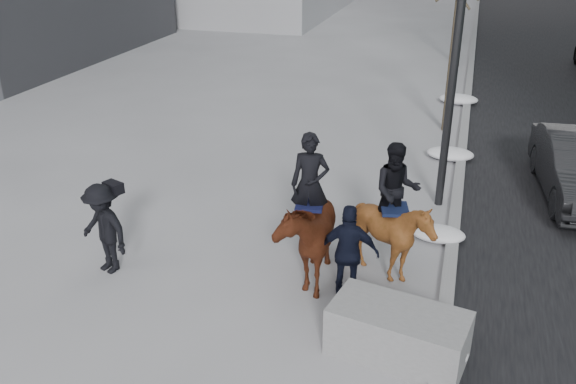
% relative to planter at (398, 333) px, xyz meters
% --- Properties ---
extents(ground, '(120.00, 120.00, 0.00)m').
position_rel_planter_xyz_m(ground, '(-2.35, 0.91, -0.40)').
color(ground, gray).
rests_on(ground, ground).
extents(curb, '(0.25, 90.00, 0.12)m').
position_rel_planter_xyz_m(curb, '(0.65, 10.91, -0.34)').
color(curb, gray).
rests_on(curb, ground).
extents(planter, '(2.17, 1.37, 0.81)m').
position_rel_planter_xyz_m(planter, '(0.00, 0.00, 0.00)').
color(planter, gray).
rests_on(planter, ground).
extents(tree_near, '(1.20, 1.20, 5.15)m').
position_rel_planter_xyz_m(tree_near, '(0.05, 11.00, 2.17)').
color(tree_near, '#352D1F').
rests_on(tree_near, ground).
extents(tree_far, '(1.20, 1.20, 4.67)m').
position_rel_planter_xyz_m(tree_far, '(0.05, 20.13, 1.93)').
color(tree_far, '#322A1E').
rests_on(tree_far, ground).
extents(mounted_left, '(1.26, 2.23, 2.73)m').
position_rel_planter_xyz_m(mounted_left, '(-1.88, 1.77, 0.61)').
color(mounted_left, '#49200E').
rests_on(mounted_left, ground).
extents(mounted_right, '(1.66, 1.79, 2.56)m').
position_rel_planter_xyz_m(mounted_right, '(-0.42, 2.22, 0.62)').
color(mounted_right, '#4C2D0F').
rests_on(mounted_right, ground).
extents(feeder, '(1.07, 0.91, 1.75)m').
position_rel_planter_xyz_m(feeder, '(-1.03, 1.34, 0.47)').
color(feeder, black).
rests_on(feeder, ground).
extents(camera_crew, '(1.29, 1.01, 1.75)m').
position_rel_planter_xyz_m(camera_crew, '(-5.51, 0.90, 0.48)').
color(camera_crew, black).
rests_on(camera_crew, ground).
extents(snow_piles, '(1.41, 14.85, 0.36)m').
position_rel_planter_xyz_m(snow_piles, '(0.35, 6.53, -0.24)').
color(snow_piles, silver).
rests_on(snow_piles, ground).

